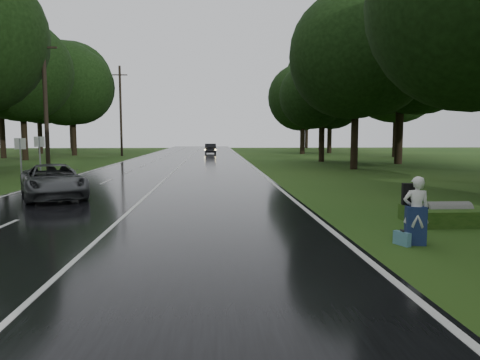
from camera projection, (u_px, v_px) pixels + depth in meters
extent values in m
plane|color=#294A15|center=(91.00, 248.00, 9.74)|extent=(160.00, 160.00, 0.00)
cube|color=black|center=(173.00, 172.00, 29.60)|extent=(12.00, 140.00, 0.04)
cube|color=silver|center=(173.00, 172.00, 29.59)|extent=(0.12, 140.00, 0.01)
imported|color=#47494C|center=(53.00, 181.00, 17.28)|extent=(4.02, 5.27, 1.33)
imported|color=black|center=(210.00, 149.00, 58.80)|extent=(1.58, 4.21, 1.37)
imported|color=silver|center=(416.00, 211.00, 9.98)|extent=(0.65, 0.49, 1.58)
cube|color=#17254C|center=(415.00, 226.00, 10.02)|extent=(0.50, 0.38, 0.89)
cube|color=black|center=(410.00, 194.00, 10.17)|extent=(0.39, 0.26, 0.51)
cube|color=teal|center=(402.00, 239.00, 9.98)|extent=(0.29, 0.45, 0.31)
cylinder|color=slate|center=(447.00, 223.00, 12.52)|extent=(1.25, 0.63, 0.63)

